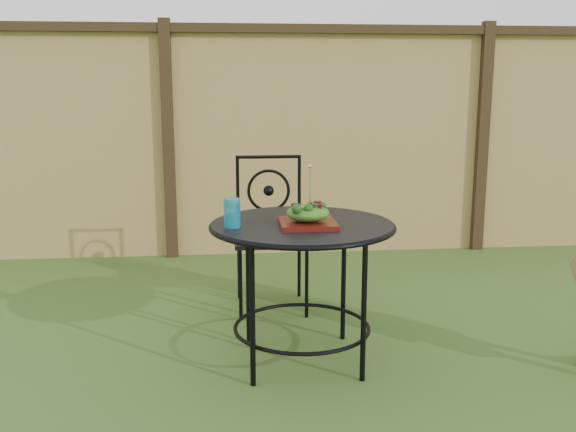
# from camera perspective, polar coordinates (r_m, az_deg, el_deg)

# --- Properties ---
(ground) EXTENTS (60.00, 60.00, 0.00)m
(ground) POSITION_cam_1_polar(r_m,az_deg,el_deg) (3.47, 9.26, -12.26)
(ground) COLOR #284D19
(ground) RESTS_ON ground
(fence) EXTENTS (8.00, 0.12, 1.90)m
(fence) POSITION_cam_1_polar(r_m,az_deg,el_deg) (5.34, 3.59, 6.77)
(fence) COLOR tan
(fence) RESTS_ON ground
(patio_table) EXTENTS (0.92, 0.92, 0.72)m
(patio_table) POSITION_cam_1_polar(r_m,az_deg,el_deg) (3.20, 1.26, -3.04)
(patio_table) COLOR black
(patio_table) RESTS_ON ground
(patio_chair) EXTENTS (0.46, 0.46, 0.95)m
(patio_chair) POSITION_cam_1_polar(r_m,az_deg,el_deg) (4.05, -1.57, -1.11)
(patio_chair) COLOR black
(patio_chair) RESTS_ON ground
(salad_plate) EXTENTS (0.27, 0.27, 0.02)m
(salad_plate) POSITION_cam_1_polar(r_m,az_deg,el_deg) (3.10, 1.77, -0.67)
(salad_plate) COLOR #4B0F0A
(salad_plate) RESTS_ON patio_table
(salad) EXTENTS (0.21, 0.21, 0.08)m
(salad) POSITION_cam_1_polar(r_m,az_deg,el_deg) (3.09, 1.77, 0.28)
(salad) COLOR #235614
(salad) RESTS_ON salad_plate
(fork) EXTENTS (0.01, 0.01, 0.18)m
(fork) POSITION_cam_1_polar(r_m,az_deg,el_deg) (3.06, 1.98, 2.66)
(fork) COLOR silver
(fork) RESTS_ON salad
(drinking_glass) EXTENTS (0.08, 0.08, 0.14)m
(drinking_glass) POSITION_cam_1_polar(r_m,az_deg,el_deg) (3.07, -4.99, 0.28)
(drinking_glass) COLOR #0D7A9E
(drinking_glass) RESTS_ON patio_table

